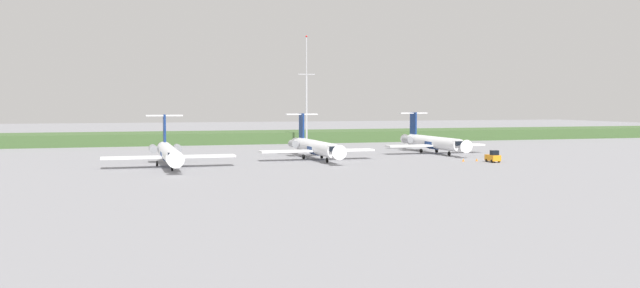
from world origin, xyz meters
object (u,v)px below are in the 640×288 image
at_px(antenna_mast, 307,101).
at_px(safety_cone_mid_marker, 477,160).
at_px(regional_jet_third, 432,142).
at_px(baggage_tug, 493,157).
at_px(safety_cone_front_marker, 463,160).
at_px(regional_jet_second, 315,147).
at_px(regional_jet_nearest, 169,152).

relative_size(antenna_mast, safety_cone_mid_marker, 51.60).
xyz_separation_m(regional_jet_third, safety_cone_mid_marker, (-1.07, -21.62, -2.26)).
xyz_separation_m(antenna_mast, baggage_tug, (21.39, -55.16, -10.69)).
xyz_separation_m(antenna_mast, safety_cone_front_marker, (16.88, -51.95, -11.41)).
bearing_deg(antenna_mast, regional_jet_second, -102.89).
distance_m(antenna_mast, baggage_tug, 60.11).
distance_m(regional_jet_nearest, regional_jet_third, 61.03).
bearing_deg(antenna_mast, safety_cone_front_marker, -72.00).
distance_m(regional_jet_third, antenna_mast, 37.93).
bearing_deg(regional_jet_third, safety_cone_mid_marker, -92.84).
xyz_separation_m(baggage_tug, safety_cone_front_marker, (-4.51, 3.21, -0.73)).
xyz_separation_m(regional_jet_second, safety_cone_mid_marker, (28.72, -12.74, -2.26)).
relative_size(regional_jet_second, baggage_tug, 9.69).
distance_m(regional_jet_nearest, baggage_tug, 59.95).
xyz_separation_m(regional_jet_second, regional_jet_third, (29.79, 8.89, 0.00)).
height_order(regional_jet_third, safety_cone_front_marker, regional_jet_third).
height_order(regional_jet_nearest, safety_cone_mid_marker, regional_jet_nearest).
xyz_separation_m(regional_jet_second, baggage_tug, (30.37, -15.91, -1.53)).
height_order(safety_cone_front_marker, safety_cone_mid_marker, same).
height_order(regional_jet_third, antenna_mast, antenna_mast).
xyz_separation_m(antenna_mast, safety_cone_mid_marker, (19.74, -51.99, -11.41)).
height_order(regional_jet_nearest, antenna_mast, antenna_mast).
relative_size(regional_jet_third, antenna_mast, 1.09).
bearing_deg(safety_cone_mid_marker, safety_cone_front_marker, 179.19).
bearing_deg(regional_jet_second, baggage_tug, -27.64).
relative_size(regional_jet_nearest, safety_cone_mid_marker, 56.36).
relative_size(regional_jet_second, antenna_mast, 1.09).
bearing_deg(regional_jet_third, safety_cone_front_marker, -100.32).
bearing_deg(safety_cone_front_marker, safety_cone_mid_marker, -0.81).
relative_size(antenna_mast, baggage_tug, 8.87).
bearing_deg(safety_cone_mid_marker, regional_jet_nearest, 174.88).
relative_size(regional_jet_third, baggage_tug, 9.69).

